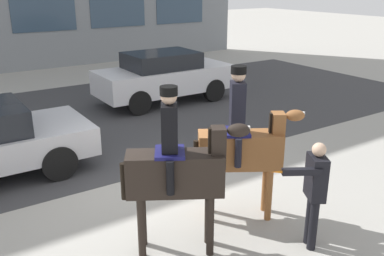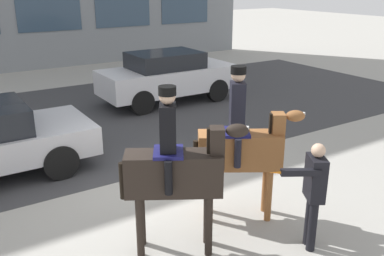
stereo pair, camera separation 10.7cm
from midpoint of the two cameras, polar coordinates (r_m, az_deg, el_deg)
name	(u,v)px [view 2 (the right image)]	position (r m, az deg, el deg)	size (l,w,h in m)	color
ground_plane	(150,186)	(8.44, -5.20, -7.73)	(80.00, 80.00, 0.00)	#9E9B93
road_surface	(74,121)	(12.55, -15.28, 0.85)	(23.73, 8.50, 0.01)	#38383A
mounted_horse_lead	(176,168)	(5.99, -1.60, -5.42)	(1.64, 1.14, 2.49)	black
mounted_horse_companion	(242,145)	(6.93, 7.11, -2.24)	(1.60, 1.15, 2.57)	brown
pedestrian_bystander	(314,189)	(6.44, 16.36, -7.77)	(0.91, 0.46, 1.66)	black
street_car_far_lane	(168,76)	(13.94, -3.05, 6.97)	(4.42, 1.89, 1.63)	silver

